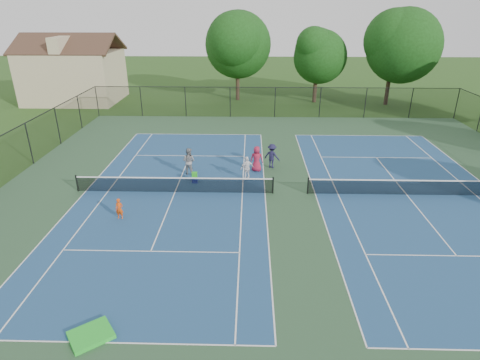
{
  "coord_description": "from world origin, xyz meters",
  "views": [
    {
      "loc": [
        -2.45,
        -21.94,
        10.48
      ],
      "look_at": [
        -3.01,
        -1.0,
        1.3
      ],
      "focal_mm": 30.0,
      "sensor_mm": 36.0,
      "label": 1
    }
  ],
  "objects_px": {
    "clapboard_house": "(74,74)",
    "bystander_a": "(247,168)",
    "child_player": "(119,209)",
    "ball_hopper": "(195,175)",
    "tree_back_b": "(238,42)",
    "tree_back_d": "(394,42)",
    "instructor": "(189,161)",
    "bystander_b": "(272,156)",
    "tree_back_c": "(318,53)",
    "ball_crate": "(195,180)",
    "bystander_c": "(257,159)"
  },
  "relations": [
    {
      "from": "tree_back_b",
      "to": "bystander_c",
      "type": "xyz_separation_m",
      "value": [
        2.01,
        -22.45,
        -5.71
      ]
    },
    {
      "from": "tree_back_d",
      "to": "bystander_a",
      "type": "height_order",
      "value": "tree_back_d"
    },
    {
      "from": "instructor",
      "to": "bystander_a",
      "type": "bearing_deg",
      "value": -172.72
    },
    {
      "from": "ball_crate",
      "to": "clapboard_house",
      "type": "bearing_deg",
      "value": 125.9
    },
    {
      "from": "clapboard_house",
      "to": "bystander_a",
      "type": "distance_m",
      "value": 30.74
    },
    {
      "from": "clapboard_house",
      "to": "bystander_a",
      "type": "bearing_deg",
      "value": -48.35
    },
    {
      "from": "bystander_a",
      "to": "ball_crate",
      "type": "bearing_deg",
      "value": -15.76
    },
    {
      "from": "tree_back_b",
      "to": "tree_back_d",
      "type": "distance_m",
      "value": 17.12
    },
    {
      "from": "tree_back_c",
      "to": "clapboard_house",
      "type": "xyz_separation_m",
      "value": [
        -28.0,
        -0.0,
        -2.39
      ]
    },
    {
      "from": "tree_back_c",
      "to": "ball_hopper",
      "type": "distance_m",
      "value": 26.43
    },
    {
      "from": "ball_crate",
      "to": "ball_hopper",
      "type": "distance_m",
      "value": 0.36
    },
    {
      "from": "clapboard_house",
      "to": "bystander_a",
      "type": "height_order",
      "value": "clapboard_house"
    },
    {
      "from": "clapboard_house",
      "to": "instructor",
      "type": "relative_size",
      "value": 5.87
    },
    {
      "from": "clapboard_house",
      "to": "tree_back_d",
      "type": "bearing_deg",
      "value": -1.59
    },
    {
      "from": "child_player",
      "to": "ball_crate",
      "type": "bearing_deg",
      "value": 58.69
    },
    {
      "from": "ball_crate",
      "to": "ball_hopper",
      "type": "bearing_deg",
      "value": 0.0
    },
    {
      "from": "bystander_b",
      "to": "tree_back_d",
      "type": "bearing_deg",
      "value": -100.43
    },
    {
      "from": "tree_back_d",
      "to": "ball_crate",
      "type": "xyz_separation_m",
      "value": [
        -18.97,
        -22.53,
        -6.67
      ]
    },
    {
      "from": "bystander_a",
      "to": "bystander_b",
      "type": "distance_m",
      "value": 2.73
    },
    {
      "from": "tree_back_b",
      "to": "ball_hopper",
      "type": "relative_size",
      "value": 24.92
    },
    {
      "from": "tree_back_b",
      "to": "bystander_b",
      "type": "bearing_deg",
      "value": -81.97
    },
    {
      "from": "child_player",
      "to": "bystander_b",
      "type": "xyz_separation_m",
      "value": [
        8.41,
        7.53,
        0.29
      ]
    },
    {
      "from": "child_player",
      "to": "ball_hopper",
      "type": "bearing_deg",
      "value": 58.69
    },
    {
      "from": "tree_back_c",
      "to": "bystander_b",
      "type": "height_order",
      "value": "tree_back_c"
    },
    {
      "from": "tree_back_b",
      "to": "child_player",
      "type": "bearing_deg",
      "value": -100.33
    },
    {
      "from": "tree_back_c",
      "to": "ball_hopper",
      "type": "bearing_deg",
      "value": -115.0
    },
    {
      "from": "tree_back_c",
      "to": "ball_hopper",
      "type": "height_order",
      "value": "tree_back_c"
    },
    {
      "from": "bystander_b",
      "to": "ball_hopper",
      "type": "distance_m",
      "value": 5.75
    },
    {
      "from": "ball_hopper",
      "to": "instructor",
      "type": "bearing_deg",
      "value": 111.35
    },
    {
      "from": "child_player",
      "to": "bystander_c",
      "type": "distance_m",
      "value": 10.06
    },
    {
      "from": "tree_back_c",
      "to": "ball_hopper",
      "type": "xyz_separation_m",
      "value": [
        -10.97,
        -23.53,
        -4.97
      ]
    },
    {
      "from": "instructor",
      "to": "bystander_a",
      "type": "xyz_separation_m",
      "value": [
        3.89,
        -0.79,
        -0.13
      ]
    },
    {
      "from": "tree_back_c",
      "to": "bystander_b",
      "type": "xyz_separation_m",
      "value": [
        -5.93,
        -20.78,
        -4.62
      ]
    },
    {
      "from": "bystander_a",
      "to": "bystander_b",
      "type": "relative_size",
      "value": 0.91
    },
    {
      "from": "bystander_a",
      "to": "bystander_c",
      "type": "bearing_deg",
      "value": -140.12
    },
    {
      "from": "instructor",
      "to": "ball_hopper",
      "type": "bearing_deg",
      "value": 130.15
    },
    {
      "from": "child_player",
      "to": "instructor",
      "type": "distance_m",
      "value": 6.82
    },
    {
      "from": "child_player",
      "to": "instructor",
      "type": "relative_size",
      "value": 0.62
    },
    {
      "from": "tree_back_c",
      "to": "instructor",
      "type": "bearing_deg",
      "value": -117.53
    },
    {
      "from": "tree_back_d",
      "to": "instructor",
      "type": "bearing_deg",
      "value": -132.76
    },
    {
      "from": "bystander_a",
      "to": "ball_hopper",
      "type": "height_order",
      "value": "bystander_a"
    },
    {
      "from": "tree_back_b",
      "to": "instructor",
      "type": "bearing_deg",
      "value": -96.23
    },
    {
      "from": "instructor",
      "to": "bystander_b",
      "type": "height_order",
      "value": "instructor"
    },
    {
      "from": "tree_back_c",
      "to": "instructor",
      "type": "xyz_separation_m",
      "value": [
        -11.52,
        -22.11,
        -4.56
      ]
    },
    {
      "from": "tree_back_c",
      "to": "child_player",
      "type": "bearing_deg",
      "value": -116.86
    },
    {
      "from": "tree_back_b",
      "to": "ball_crate",
      "type": "height_order",
      "value": "tree_back_b"
    },
    {
      "from": "clapboard_house",
      "to": "tree_back_c",
      "type": "bearing_deg",
      "value": 0.0
    },
    {
      "from": "tree_back_b",
      "to": "clapboard_house",
      "type": "distance_m",
      "value": 19.35
    },
    {
      "from": "child_player",
      "to": "instructor",
      "type": "xyz_separation_m",
      "value": [
        2.82,
        6.2,
        0.35
      ]
    },
    {
      "from": "instructor",
      "to": "bystander_a",
      "type": "distance_m",
      "value": 3.97
    }
  ]
}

